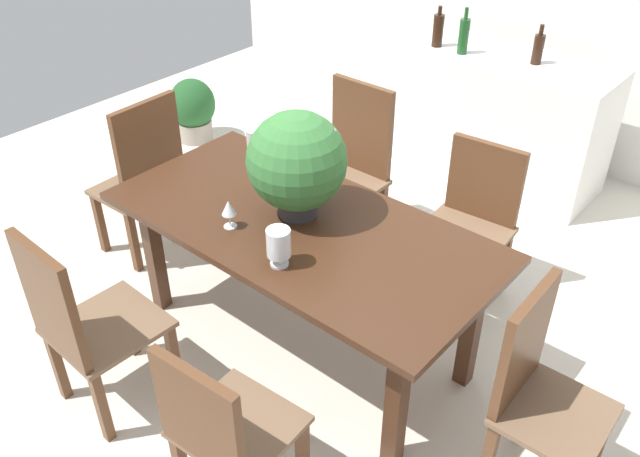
% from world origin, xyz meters
% --- Properties ---
extents(ground_plane, '(7.04, 7.04, 0.00)m').
position_xyz_m(ground_plane, '(0.00, 0.00, 0.00)').
color(ground_plane, silver).
extents(dining_table, '(1.93, 0.93, 0.76)m').
position_xyz_m(dining_table, '(0.00, -0.26, 0.67)').
color(dining_table, '#422616').
rests_on(dining_table, ground).
extents(chair_head_end, '(0.42, 0.49, 1.04)m').
position_xyz_m(chair_head_end, '(-1.25, -0.26, 0.57)').
color(chair_head_end, brown).
rests_on(chair_head_end, ground).
extents(chair_near_right, '(0.46, 0.44, 0.90)m').
position_xyz_m(chair_near_right, '(0.44, -1.21, 0.50)').
color(chair_near_right, brown).
rests_on(chair_near_right, ground).
extents(chair_foot_end, '(0.41, 0.44, 0.96)m').
position_xyz_m(chair_foot_end, '(1.26, -0.26, 0.53)').
color(chair_foot_end, brown).
rests_on(chair_foot_end, ground).
extents(chair_far_left, '(0.48, 0.43, 1.03)m').
position_xyz_m(chair_far_left, '(-0.43, 0.70, 0.56)').
color(chair_far_left, brown).
rests_on(chair_far_left, ground).
extents(chair_far_right, '(0.50, 0.49, 0.91)m').
position_xyz_m(chair_far_right, '(0.43, 0.69, 0.51)').
color(chair_far_right, brown).
rests_on(chair_far_right, ground).
extents(chair_near_left, '(0.47, 0.49, 1.00)m').
position_xyz_m(chair_near_left, '(-0.44, -1.23, 0.54)').
color(chair_near_left, brown).
rests_on(chair_near_left, ground).
extents(flower_centerpiece, '(0.47, 0.47, 0.53)m').
position_xyz_m(flower_centerpiece, '(-0.06, -0.21, 1.05)').
color(flower_centerpiece, '#333338').
rests_on(flower_centerpiece, dining_table).
extents(crystal_vase_left, '(0.11, 0.11, 0.18)m').
position_xyz_m(crystal_vase_left, '(0.15, -0.57, 0.87)').
color(crystal_vase_left, silver).
rests_on(crystal_vase_left, dining_table).
extents(crystal_vase_center_near, '(0.10, 0.10, 0.17)m').
position_xyz_m(crystal_vase_center_near, '(-0.62, 0.05, 0.87)').
color(crystal_vase_center_near, silver).
rests_on(crystal_vase_center_near, dining_table).
extents(wine_glass, '(0.07, 0.07, 0.14)m').
position_xyz_m(wine_glass, '(-0.23, -0.50, 0.87)').
color(wine_glass, silver).
rests_on(wine_glass, dining_table).
extents(kitchen_counter, '(1.76, 0.61, 0.92)m').
position_xyz_m(kitchen_counter, '(-0.24, 2.02, 0.46)').
color(kitchen_counter, white).
rests_on(kitchen_counter, ground).
extents(wine_bottle_dark, '(0.08, 0.08, 0.28)m').
position_xyz_m(wine_bottle_dark, '(-0.60, 1.87, 1.04)').
color(wine_bottle_dark, black).
rests_on(wine_bottle_dark, kitchen_counter).
extents(wine_bottle_tall, '(0.07, 0.07, 0.26)m').
position_xyz_m(wine_bottle_tall, '(0.09, 2.00, 1.03)').
color(wine_bottle_tall, black).
rests_on(wine_bottle_tall, kitchen_counter).
extents(wine_bottle_green, '(0.07, 0.07, 0.32)m').
position_xyz_m(wine_bottle_green, '(-0.39, 1.85, 1.05)').
color(wine_bottle_green, '#194C1E').
rests_on(wine_bottle_green, kitchen_counter).
extents(potted_plant_floor, '(0.37, 0.37, 0.52)m').
position_xyz_m(potted_plant_floor, '(-2.27, 0.94, 0.27)').
color(potted_plant_floor, '#9E9384').
rests_on(potted_plant_floor, ground).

